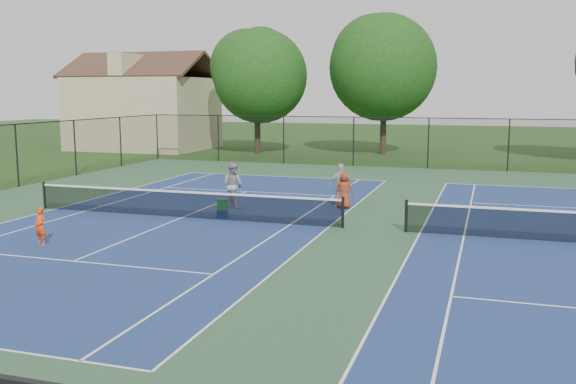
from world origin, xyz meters
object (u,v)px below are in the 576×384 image
(tree_back_a, at_px, (257,71))
(ball_crate, at_px, (222,214))
(child_player, at_px, (40,226))
(bystander_c, at_px, (344,190))
(tree_back_b, at_px, (385,62))
(clapboard_house, at_px, (144,110))
(ball_hopper, at_px, (222,205))
(instructor, at_px, (233,185))
(bystander_a, at_px, (341,186))

(tree_back_a, height_order, ball_crate, tree_back_a)
(child_player, relative_size, bystander_c, 0.78)
(tree_back_b, bearing_deg, clapboard_house, -176.99)
(child_player, relative_size, ball_hopper, 2.79)
(child_player, relative_size, ball_crate, 3.15)
(tree_back_a, xyz_separation_m, ball_crate, (7.40, -23.60, -5.89))
(tree_back_b, relative_size, child_player, 8.83)
(tree_back_a, xyz_separation_m, clapboard_house, (-10.00, 1.00, -2.95))
(instructor, distance_m, bystander_a, 4.26)
(child_player, relative_size, bystander_a, 0.65)
(instructor, relative_size, bystander_c, 1.22)
(bystander_c, height_order, ball_hopper, bystander_c)
(ball_crate, bearing_deg, clapboard_house, 125.28)
(clapboard_house, relative_size, child_player, 9.51)
(child_player, height_order, ball_crate, child_player)
(bystander_c, bearing_deg, instructor, 5.79)
(tree_back_a, distance_m, clapboard_house, 10.47)
(bystander_a, bearing_deg, ball_crate, 16.86)
(tree_back_b, distance_m, child_player, 32.06)
(tree_back_b, bearing_deg, ball_hopper, -93.57)
(child_player, xyz_separation_m, bystander_c, (7.26, 8.69, 0.16))
(tree_back_b, xyz_separation_m, clapboard_house, (-19.00, -1.00, -3.50))
(tree_back_a, relative_size, clapboard_house, 0.85)
(tree_back_b, relative_size, bystander_a, 5.74)
(clapboard_house, bearing_deg, bystander_a, -45.26)
(child_player, relative_size, instructor, 0.64)
(child_player, height_order, ball_hopper, child_player)
(tree_back_a, bearing_deg, tree_back_b, 12.53)
(tree_back_b, height_order, ball_hopper, tree_back_b)
(tree_back_b, bearing_deg, tree_back_a, -167.47)
(tree_back_a, bearing_deg, child_player, -82.32)
(instructor, height_order, ball_crate, instructor)
(tree_back_b, bearing_deg, instructor, -94.95)
(clapboard_house, bearing_deg, child_player, -65.17)
(instructor, relative_size, bystander_a, 1.02)
(tree_back_a, xyz_separation_m, ball_hopper, (7.40, -23.60, -5.55))
(tree_back_b, relative_size, bystander_c, 6.89)
(clapboard_house, bearing_deg, ball_hopper, -54.72)
(clapboard_house, xyz_separation_m, bystander_a, (21.01, -21.21, -2.22))
(child_player, xyz_separation_m, instructor, (3.05, 7.55, 0.32))
(ball_crate, distance_m, ball_hopper, 0.35)
(child_player, bearing_deg, tree_back_a, 107.87)
(tree_back_a, distance_m, instructor, 23.20)
(child_player, xyz_separation_m, ball_crate, (3.49, 5.48, -0.42))
(clapboard_house, xyz_separation_m, bystander_c, (21.18, -21.39, -2.36))
(tree_back_a, bearing_deg, bystander_a, -61.41)
(clapboard_house, distance_m, ball_crate, 30.28)
(instructor, bearing_deg, bystander_a, -146.76)
(instructor, bearing_deg, tree_back_b, -79.67)
(tree_back_b, xyz_separation_m, bystander_c, (2.18, -22.39, -5.87))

